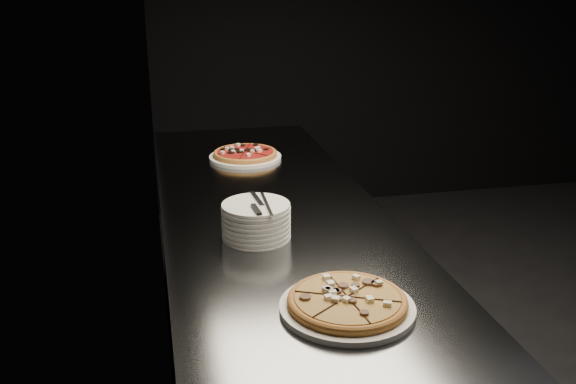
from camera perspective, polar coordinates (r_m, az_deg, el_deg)
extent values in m
cube|color=black|center=(1.96, -12.05, 10.28)|extent=(0.02, 5.00, 2.80)
cube|color=black|center=(5.11, 17.79, 15.21)|extent=(5.00, 0.02, 2.80)
cube|color=slate|center=(2.33, -1.02, -12.89)|extent=(0.70, 2.40, 0.90)
cube|color=slate|center=(2.12, -1.09, -2.34)|extent=(0.74, 2.44, 0.02)
cylinder|color=white|center=(1.56, 5.27, -10.21)|extent=(0.33, 0.33, 0.02)
cylinder|color=#C4823A|center=(1.55, 5.29, -9.77)|extent=(0.38, 0.38, 0.01)
torus|color=#C4823A|center=(1.55, 5.30, -9.57)|extent=(0.38, 0.38, 0.02)
cylinder|color=#F9C253|center=(1.55, 5.30, -9.41)|extent=(0.33, 0.33, 0.01)
cylinder|color=white|center=(2.74, -3.81, 3.09)|extent=(0.31, 0.31, 0.01)
cylinder|color=#C4823A|center=(2.74, -3.82, 3.35)|extent=(0.31, 0.31, 0.01)
torus|color=#C4823A|center=(2.74, -3.82, 3.47)|extent=(0.32, 0.32, 0.02)
cylinder|color=#A31917|center=(2.74, -3.83, 3.57)|extent=(0.28, 0.28, 0.01)
cylinder|color=white|center=(1.95, -2.83, -3.81)|extent=(0.21, 0.21, 0.02)
cylinder|color=white|center=(1.95, -2.84, -3.40)|extent=(0.21, 0.21, 0.02)
cylinder|color=white|center=(1.94, -2.84, -2.98)|extent=(0.21, 0.21, 0.02)
cylinder|color=white|center=(1.93, -2.85, -2.55)|extent=(0.21, 0.21, 0.02)
cylinder|color=white|center=(1.93, -2.86, -2.13)|extent=(0.21, 0.21, 0.02)
cylinder|color=white|center=(1.92, -2.87, -1.70)|extent=(0.21, 0.21, 0.02)
cylinder|color=white|center=(1.92, -2.87, -1.27)|extent=(0.21, 0.21, 0.02)
cube|color=silver|center=(1.95, -2.78, -0.58)|extent=(0.02, 0.13, 0.00)
cube|color=black|center=(1.86, -2.84, -1.55)|extent=(0.02, 0.08, 0.01)
cube|color=silver|center=(1.91, -1.92, -1.05)|extent=(0.06, 0.20, 0.00)
cylinder|color=white|center=(2.08, -1.49, -1.52)|extent=(0.08, 0.08, 0.07)
cylinder|color=black|center=(2.07, -1.49, -0.86)|extent=(0.06, 0.06, 0.01)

